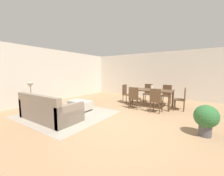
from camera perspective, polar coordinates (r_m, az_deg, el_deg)
ground_plane at (r=4.29m, az=1.85°, el=-14.31°), size 10.80×10.80×0.00m
wall_back at (r=8.67m, az=19.48°, el=5.05°), size 9.00×0.12×2.70m
wall_left at (r=7.67m, az=-26.01°, el=4.60°), size 0.12×11.00×2.70m
area_rug at (r=5.39m, az=-18.14°, el=-10.17°), size 3.00×2.80×0.01m
couch at (r=4.94m, az=-24.70°, el=-8.57°), size 2.10×0.97×0.86m
ottoman_table at (r=5.73m, az=-13.12°, el=-6.76°), size 0.93×0.54×0.38m
side_table at (r=6.12m, az=-30.49°, el=-4.29°), size 0.40×0.40×0.60m
table_lamp at (r=6.05m, az=-30.79°, el=0.74°), size 0.26×0.26×0.53m
dining_table at (r=6.33m, az=16.05°, el=-1.42°), size 1.77×0.94×0.76m
dining_chair_near_left at (r=5.77m, az=9.19°, el=-3.56°), size 0.40×0.40×0.92m
dining_chair_near_right at (r=5.41m, az=17.79°, el=-4.48°), size 0.42×0.42×0.92m
dining_chair_far_left at (r=7.30m, az=14.79°, el=-1.57°), size 0.43×0.43×0.92m
dining_chair_far_right at (r=7.05m, az=21.75°, el=-2.11°), size 0.40×0.40×0.92m
dining_chair_head_east at (r=6.14m, az=27.11°, el=-3.60°), size 0.42×0.42×0.92m
dining_chair_head_west at (r=6.84m, az=5.93°, el=-1.92°), size 0.40×0.40×0.92m
vase_centerpiece at (r=6.34m, az=16.21°, el=0.27°), size 0.11×0.11×0.20m
book_on_ottoman at (r=5.66m, az=-12.34°, el=-5.05°), size 0.29×0.24×0.03m
potted_plant at (r=4.02m, az=34.48°, el=-10.22°), size 0.54×0.54×0.76m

